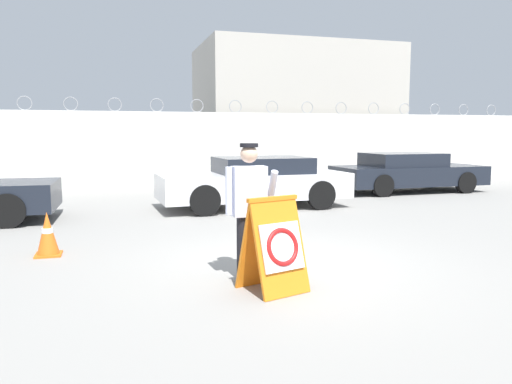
# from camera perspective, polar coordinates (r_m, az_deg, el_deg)

# --- Properties ---
(ground_plane) EXTENTS (90.00, 90.00, 0.00)m
(ground_plane) POSITION_cam_1_polar(r_m,az_deg,el_deg) (7.32, 3.01, -8.12)
(ground_plane) COLOR gray
(perimeter_wall) EXTENTS (36.00, 0.30, 3.06)m
(perimeter_wall) POSITION_cam_1_polar(r_m,az_deg,el_deg) (17.98, -8.92, 4.91)
(perimeter_wall) COLOR silver
(perimeter_wall) RESTS_ON ground_plane
(building_block) EXTENTS (8.27, 5.32, 5.61)m
(building_block) POSITION_cam_1_polar(r_m,az_deg,el_deg) (22.66, 4.37, 9.12)
(building_block) COLOR #B2ADA3
(building_block) RESTS_ON ground_plane
(barricade_sign) EXTENTS (0.83, 0.82, 1.14)m
(barricade_sign) POSITION_cam_1_polar(r_m,az_deg,el_deg) (5.94, 2.15, -6.02)
(barricade_sign) COLOR orange
(barricade_sign) RESTS_ON ground_plane
(security_guard) EXTENTS (0.62, 0.38, 1.75)m
(security_guard) POSITION_cam_1_polar(r_m,az_deg,el_deg) (6.36, -0.78, -1.40)
(security_guard) COLOR black
(security_guard) RESTS_ON ground_plane
(traffic_cone_near) EXTENTS (0.39, 0.39, 0.68)m
(traffic_cone_near) POSITION_cam_1_polar(r_m,az_deg,el_deg) (8.32, -22.72, -4.46)
(traffic_cone_near) COLOR orange
(traffic_cone_near) RESTS_ON ground_plane
(parked_car_rear_sedan) EXTENTS (4.78, 2.10, 1.27)m
(parked_car_rear_sedan) POSITION_cam_1_polar(r_m,az_deg,el_deg) (12.55, -0.11, 1.19)
(parked_car_rear_sedan) COLOR black
(parked_car_rear_sedan) RESTS_ON ground_plane
(parked_car_far_side) EXTENTS (4.79, 2.04, 1.24)m
(parked_car_far_side) POSITION_cam_1_polar(r_m,az_deg,el_deg) (16.61, 16.89, 2.19)
(parked_car_far_side) COLOR black
(parked_car_far_side) RESTS_ON ground_plane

